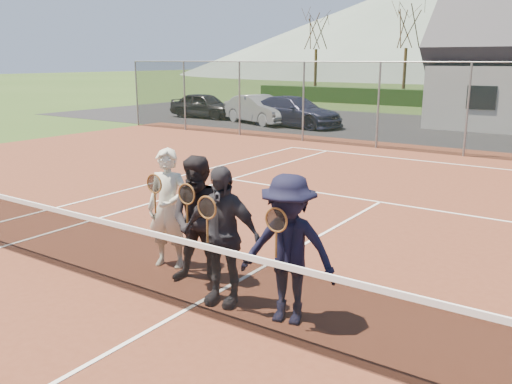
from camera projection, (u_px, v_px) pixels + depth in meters
ground at (503, 135)px, 22.81m from camera, size 220.00×220.00×0.00m
court_surface at (186, 311)px, 6.79m from camera, size 30.00×30.00×0.02m
tarmac_carpark at (410, 128)px, 25.01m from camera, size 40.00×12.00×0.01m
hill_west at (440, 25)px, 94.49m from camera, size 110.00×110.00×18.00m
car_a at (205, 105)px, 29.14m from camera, size 3.98×1.65×1.35m
car_b at (259, 110)px, 26.52m from camera, size 4.45×2.78×1.39m
car_c at (294, 112)px, 25.35m from camera, size 5.02×2.48×1.40m
court_markings at (186, 310)px, 6.78m from camera, size 11.03×23.83×0.01m
tennis_net at (185, 272)px, 6.66m from camera, size 11.68×0.08×1.10m
perimeter_fence at (468, 110)px, 17.24m from camera, size 30.07×0.07×3.02m
tree_a at (317, 22)px, 40.63m from camera, size 3.20×3.20×7.77m
tree_b at (408, 18)px, 36.79m from camera, size 3.20×3.20×7.77m
player_a at (169, 208)px, 8.05m from camera, size 0.76×0.61×1.80m
player_b at (201, 220)px, 7.46m from camera, size 1.08×0.98×1.80m
player_c at (221, 236)px, 6.81m from camera, size 1.12×0.63×1.80m
player_d at (288, 250)px, 6.31m from camera, size 1.28×0.90×1.80m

